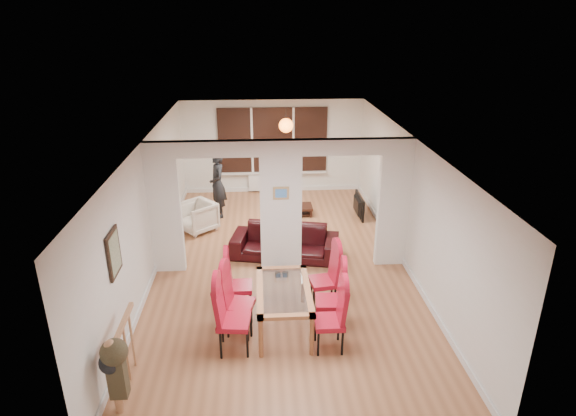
{
  "coord_description": "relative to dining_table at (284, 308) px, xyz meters",
  "views": [
    {
      "loc": [
        -0.41,
        -8.57,
        4.7
      ],
      "look_at": [
        0.18,
        0.6,
        1.01
      ],
      "focal_mm": 30.0,
      "sensor_mm": 36.0,
      "label": 1
    }
  ],
  "objects": [
    {
      "name": "person",
      "position": [
        -1.36,
        4.76,
        0.48
      ],
      "size": [
        0.7,
        0.55,
        1.67
      ],
      "primitive_type": "imported",
      "rotation": [
        0.0,
        0.0,
        -1.29
      ],
      "color": "black",
      "rests_on": "floor"
    },
    {
      "name": "dining_chair_rb",
      "position": [
        0.73,
        -0.02,
        0.19
      ],
      "size": [
        0.47,
        0.47,
        1.1
      ],
      "primitive_type": null,
      "rotation": [
        0.0,
        0.0,
        -0.08
      ],
      "color": "#A51025",
      "rests_on": "floor"
    },
    {
      "name": "bowl",
      "position": [
        0.33,
        4.73,
        -0.09
      ],
      "size": [
        0.2,
        0.2,
        0.05
      ],
      "primitive_type": "imported",
      "color": "black",
      "rests_on": "coffee_table"
    },
    {
      "name": "pendant_light",
      "position": [
        0.36,
        5.35,
        1.8
      ],
      "size": [
        0.36,
        0.36,
        0.36
      ],
      "primitive_type": "sphere",
      "color": "orange",
      "rests_on": "room_walls"
    },
    {
      "name": "coffee_table",
      "position": [
        0.46,
        4.72,
        -0.23
      ],
      "size": [
        1.09,
        0.63,
        0.24
      ],
      "primitive_type": null,
      "rotation": [
        0.0,
        0.0,
        0.1
      ],
      "color": "black",
      "rests_on": "floor"
    },
    {
      "name": "divider_wall",
      "position": [
        0.06,
        2.05,
        0.95
      ],
      "size": [
        5.0,
        0.18,
        2.6
      ],
      "primitive_type": "cube",
      "color": "white",
      "rests_on": "floor"
    },
    {
      "name": "dining_chair_ra",
      "position": [
        0.65,
        -0.56,
        0.19
      ],
      "size": [
        0.44,
        0.44,
        1.1
      ],
      "primitive_type": null,
      "rotation": [
        0.0,
        0.0,
        -0.01
      ],
      "color": "#A51025",
      "rests_on": "floor"
    },
    {
      "name": "dining_chair_la",
      "position": [
        -0.77,
        -0.52,
        0.23
      ],
      "size": [
        0.51,
        0.51,
        1.17
      ],
      "primitive_type": null,
      "rotation": [
        0.0,
        0.0,
        -0.1
      ],
      "color": "#A51025",
      "rests_on": "floor"
    },
    {
      "name": "television",
      "position": [
        2.06,
        4.55,
        -0.08
      ],
      "size": [
        0.94,
        0.13,
        0.54
      ],
      "primitive_type": "imported",
      "rotation": [
        0.0,
        0.0,
        1.58
      ],
      "color": "black",
      "rests_on": "floor"
    },
    {
      "name": "pillar_photo",
      "position": [
        0.06,
        1.96,
        1.25
      ],
      "size": [
        0.3,
        0.03,
        0.25
      ],
      "primitive_type": "cube",
      "color": "#4C8CD8",
      "rests_on": "divider_wall"
    },
    {
      "name": "sofa",
      "position": [
        0.17,
        2.48,
        -0.03
      ],
      "size": [
        2.33,
        1.28,
        0.64
      ],
      "primitive_type": "imported",
      "rotation": [
        0.0,
        0.0,
        -0.2
      ],
      "color": "black",
      "rests_on": "floor"
    },
    {
      "name": "bottle",
      "position": [
        0.58,
        4.65,
        0.03
      ],
      "size": [
        0.07,
        0.07,
        0.28
      ],
      "primitive_type": "cylinder",
      "color": "#143F19",
      "rests_on": "coffee_table"
    },
    {
      "name": "shoes",
      "position": [
        0.05,
        1.7,
        -0.3
      ],
      "size": [
        0.25,
        0.27,
        0.1
      ],
      "primitive_type": null,
      "color": "black",
      "rests_on": "floor"
    },
    {
      "name": "armchair",
      "position": [
        -1.81,
        3.9,
        -0.0
      ],
      "size": [
        1.07,
        1.07,
        0.7
      ],
      "primitive_type": "imported",
      "rotation": [
        0.0,
        0.0,
        -0.86
      ],
      "color": "beige",
      "rests_on": "floor"
    },
    {
      "name": "floor",
      "position": [
        0.06,
        2.05,
        -0.35
      ],
      "size": [
        5.0,
        9.0,
        0.01
      ],
      "primitive_type": "cube",
      "color": "#A16541",
      "rests_on": "ground"
    },
    {
      "name": "wall_poster",
      "position": [
        -2.41,
        -0.35,
        1.25
      ],
      "size": [
        0.04,
        0.52,
        0.67
      ],
      "primitive_type": "cube",
      "color": "gray",
      "rests_on": "room_walls"
    },
    {
      "name": "dining_chair_lb",
      "position": [
        -0.7,
        -0.03,
        0.2
      ],
      "size": [
        0.53,
        0.53,
        1.11
      ],
      "primitive_type": null,
      "rotation": [
        0.0,
        0.0,
        -0.23
      ],
      "color": "#A51025",
      "rests_on": "floor"
    },
    {
      "name": "radiator",
      "position": [
        0.06,
        6.45,
        -0.05
      ],
      "size": [
        1.4,
        0.08,
        0.5
      ],
      "primitive_type": "cube",
      "color": "white",
      "rests_on": "floor"
    },
    {
      "name": "bay_window_blinds",
      "position": [
        0.06,
        6.49,
        1.15
      ],
      "size": [
        3.0,
        0.08,
        1.8
      ],
      "primitive_type": "cube",
      "color": "black",
      "rests_on": "room_walls"
    },
    {
      "name": "dining_table",
      "position": [
        0.0,
        0.0,
        0.0
      ],
      "size": [
        0.85,
        1.51,
        0.71
      ],
      "primitive_type": null,
      "color": "#9C5F39",
      "rests_on": "floor"
    },
    {
      "name": "dining_chair_lc",
      "position": [
        -0.72,
        0.56,
        0.17
      ],
      "size": [
        0.42,
        0.42,
        1.05
      ],
      "primitive_type": null,
      "rotation": [
        0.0,
        0.0,
        -0.01
      ],
      "color": "#A51025",
      "rests_on": "floor"
    },
    {
      "name": "dining_chair_rc",
      "position": [
        0.71,
        0.59,
        0.2
      ],
      "size": [
        0.51,
        0.51,
        1.11
      ],
      "primitive_type": null,
      "rotation": [
        0.0,
        0.0,
        0.15
      ],
      "color": "#A51025",
      "rests_on": "floor"
    },
    {
      "name": "stair_newel",
      "position": [
        -2.19,
        -1.15,
        0.2
      ],
      "size": [
        0.4,
        1.2,
        1.1
      ],
      "primitive_type": null,
      "color": "#B27A51",
      "rests_on": "floor"
    },
    {
      "name": "room_walls",
      "position": [
        0.06,
        2.05,
        0.95
      ],
      "size": [
        5.0,
        9.0,
        2.6
      ],
      "primitive_type": null,
      "color": "silver",
      "rests_on": "floor"
    }
  ]
}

